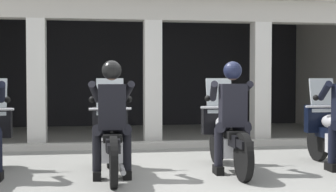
# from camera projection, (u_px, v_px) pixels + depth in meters

# --- Properties ---
(ground_plane) EXTENTS (80.00, 80.00, 0.00)m
(ground_plane) POSITION_uv_depth(u_px,v_px,m) (149.00, 145.00, 9.82)
(ground_plane) COLOR gray
(station_building) EXTENTS (10.21, 4.73, 3.10)m
(station_building) POSITION_uv_depth(u_px,v_px,m) (141.00, 53.00, 12.24)
(station_building) COLOR black
(station_building) RESTS_ON ground
(kerb_strip) EXTENTS (9.71, 0.24, 0.12)m
(kerb_strip) POSITION_uv_depth(u_px,v_px,m) (156.00, 145.00, 9.48)
(kerb_strip) COLOR #B7B5AD
(kerb_strip) RESTS_ON ground
(motorcycle_center_left) EXTENTS (0.62, 2.04, 1.35)m
(motorcycle_center_left) POSITION_uv_depth(u_px,v_px,m) (111.00, 139.00, 6.81)
(motorcycle_center_left) COLOR black
(motorcycle_center_left) RESTS_ON ground
(police_officer_center_left) EXTENTS (0.63, 0.61, 1.58)m
(police_officer_center_left) POSITION_uv_depth(u_px,v_px,m) (112.00, 109.00, 6.52)
(police_officer_center_left) COLOR black
(police_officer_center_left) RESTS_ON ground
(motorcycle_center_right) EXTENTS (0.62, 2.04, 1.35)m
(motorcycle_center_right) POSITION_uv_depth(u_px,v_px,m) (227.00, 136.00, 7.18)
(motorcycle_center_right) COLOR black
(motorcycle_center_right) RESTS_ON ground
(police_officer_center_right) EXTENTS (0.63, 0.61, 1.58)m
(police_officer_center_right) POSITION_uv_depth(u_px,v_px,m) (232.00, 107.00, 6.89)
(police_officer_center_right) COLOR black
(police_officer_center_right) RESTS_ON ground
(motorcycle_far_right) EXTENTS (0.62, 2.04, 1.35)m
(motorcycle_far_right) POSITION_uv_depth(u_px,v_px,m) (335.00, 134.00, 7.42)
(motorcycle_far_right) COLOR black
(motorcycle_far_right) RESTS_ON ground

